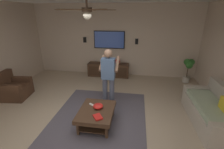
# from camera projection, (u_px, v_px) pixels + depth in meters

# --- Properties ---
(ground_plane) EXTENTS (8.24, 8.24, 0.00)m
(ground_plane) POSITION_uv_depth(u_px,v_px,m) (94.00, 122.00, 3.98)
(ground_plane) COLOR tan
(wall_back_tv) EXTENTS (0.10, 6.89, 2.88)m
(wall_back_tv) POSITION_uv_depth(u_px,v_px,m) (114.00, 41.00, 6.67)
(wall_back_tv) COLOR #BCA893
(wall_back_tv) RESTS_ON ground
(area_rug) EXTENTS (2.98, 2.34, 0.01)m
(area_rug) POSITION_uv_depth(u_px,v_px,m) (99.00, 119.00, 4.11)
(area_rug) COLOR #514C56
(area_rug) RESTS_ON ground
(couch) EXTENTS (1.92, 0.90, 0.87)m
(couch) POSITION_uv_depth(u_px,v_px,m) (214.00, 112.00, 3.85)
(couch) COLOR #A89E8E
(couch) RESTS_ON ground
(armchair) EXTENTS (0.89, 0.90, 0.82)m
(armchair) POSITION_uv_depth(u_px,v_px,m) (13.00, 89.00, 5.09)
(armchair) COLOR #472D1E
(armchair) RESTS_ON ground
(coffee_table) EXTENTS (1.00, 0.80, 0.40)m
(coffee_table) POSITION_uv_depth(u_px,v_px,m) (97.00, 114.00, 3.82)
(coffee_table) COLOR #422B1C
(coffee_table) RESTS_ON ground
(media_console) EXTENTS (0.45, 1.70, 0.55)m
(media_console) POSITION_uv_depth(u_px,v_px,m) (108.00, 70.00, 6.81)
(media_console) COLOR #422B1C
(media_console) RESTS_ON ground
(tv) EXTENTS (0.05, 1.27, 0.71)m
(tv) POSITION_uv_depth(u_px,v_px,m) (109.00, 40.00, 6.60)
(tv) COLOR black
(person_standing) EXTENTS (0.54, 0.55, 1.64)m
(person_standing) POSITION_uv_depth(u_px,v_px,m) (108.00, 75.00, 4.45)
(person_standing) COLOR #4C5166
(person_standing) RESTS_ON ground
(potted_plant_tall) EXTENTS (0.44, 0.42, 0.93)m
(potted_plant_tall) POSITION_uv_depth(u_px,v_px,m) (189.00, 67.00, 6.06)
(potted_plant_tall) COLOR #B7B2A8
(potted_plant_tall) RESTS_ON ground
(bowl) EXTENTS (0.24, 0.24, 0.11)m
(bowl) POSITION_uv_depth(u_px,v_px,m) (98.00, 106.00, 3.84)
(bowl) COLOR red
(bowl) RESTS_ON coffee_table
(remote_white) EXTENTS (0.12, 0.15, 0.02)m
(remote_white) POSITION_uv_depth(u_px,v_px,m) (92.00, 105.00, 3.98)
(remote_white) COLOR white
(remote_white) RESTS_ON coffee_table
(book) EXTENTS (0.27, 0.26, 0.04)m
(book) POSITION_uv_depth(u_px,v_px,m) (98.00, 117.00, 3.50)
(book) COLOR red
(book) RESTS_ON coffee_table
(vase_round) EXTENTS (0.22, 0.22, 0.22)m
(vase_round) POSITION_uv_depth(u_px,v_px,m) (118.00, 62.00, 6.60)
(vase_round) COLOR red
(vase_round) RESTS_ON media_console
(wall_speaker_left) EXTENTS (0.06, 0.12, 0.22)m
(wall_speaker_left) POSITION_uv_depth(u_px,v_px,m) (137.00, 41.00, 6.46)
(wall_speaker_left) COLOR black
(wall_speaker_right) EXTENTS (0.06, 0.12, 0.22)m
(wall_speaker_right) POSITION_uv_depth(u_px,v_px,m) (85.00, 40.00, 6.77)
(wall_speaker_right) COLOR black
(ceiling_fan) EXTENTS (1.13, 1.13, 0.46)m
(ceiling_fan) POSITION_uv_depth(u_px,v_px,m) (87.00, 11.00, 3.09)
(ceiling_fan) COLOR #4C3828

